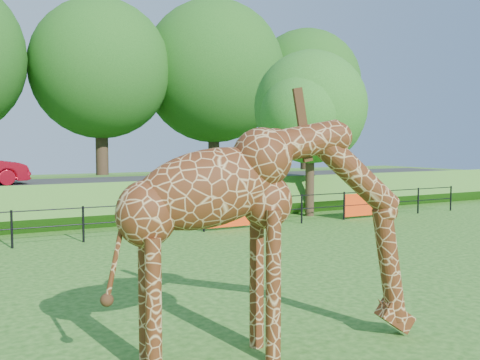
{
  "coord_description": "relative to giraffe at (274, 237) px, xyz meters",
  "views": [
    {
      "loc": [
        -5.37,
        -8.38,
        3.01
      ],
      "look_at": [
        1.47,
        4.41,
        2.0
      ],
      "focal_mm": 40.0,
      "sensor_mm": 36.0,
      "label": 1
    }
  ],
  "objects": [
    {
      "name": "bg_tree_line",
      "position": [
        3.3,
        24.01,
        5.51
      ],
      "size": [
        37.3,
        8.8,
        11.82
      ],
      "color": "#312516",
      "rests_on": "ground"
    },
    {
      "name": "giraffe",
      "position": [
        0.0,
        0.0,
        0.0
      ],
      "size": [
        4.78,
        1.53,
        3.36
      ],
      "primitive_type": null,
      "rotation": [
        0.0,
        0.0,
        -0.14
      ],
      "color": "#512710",
      "rests_on": "ground"
    },
    {
      "name": "embankment",
      "position": [
        1.41,
        17.51,
        -1.03
      ],
      "size": [
        40.0,
        9.0,
        1.3
      ],
      "primitive_type": "cube",
      "color": "#215615",
      "rests_on": "ground"
    },
    {
      "name": "road",
      "position": [
        1.41,
        16.01,
        -0.32
      ],
      "size": [
        40.0,
        5.0,
        0.12
      ],
      "primitive_type": "cube",
      "color": "#29282B",
      "rests_on": "embankment"
    },
    {
      "name": "ground",
      "position": [
        1.41,
        2.01,
        -1.68
      ],
      "size": [
        90.0,
        90.0,
        0.0
      ],
      "primitive_type": "plane",
      "color": "#215615",
      "rests_on": "ground"
    },
    {
      "name": "tree_east",
      "position": [
        9.01,
        11.64,
        2.6
      ],
      "size": [
        5.4,
        4.71,
        6.76
      ],
      "color": "#312516",
      "rests_on": "ground"
    },
    {
      "name": "visitor",
      "position": [
        2.45,
        10.8,
        -1.0
      ],
      "size": [
        0.58,
        0.47,
        1.37
      ],
      "primitive_type": "imported",
      "rotation": [
        0.0,
        0.0,
        2.83
      ],
      "color": "black",
      "rests_on": "ground"
    },
    {
      "name": "perimeter_fence",
      "position": [
        1.41,
        10.01,
        -1.13
      ],
      "size": [
        28.07,
        0.1,
        1.1
      ],
      "primitive_type": null,
      "color": "black",
      "rests_on": "ground"
    }
  ]
}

